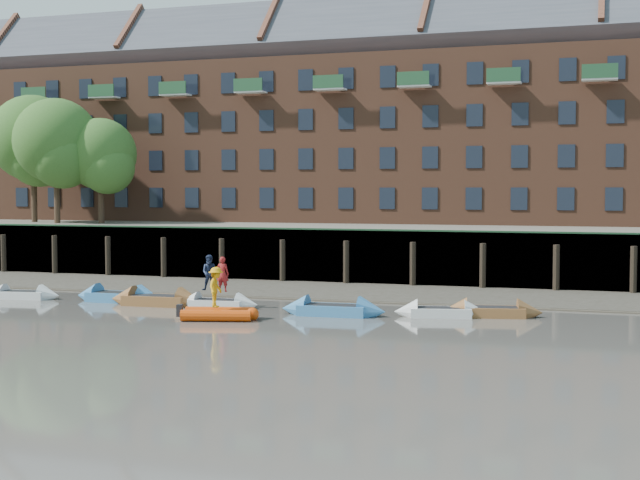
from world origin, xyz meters
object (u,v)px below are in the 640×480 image
at_px(rowboat_1, 118,297).
at_px(rib_tender, 221,314).
at_px(rowboat_4, 333,310).
at_px(person_rib_crew, 216,287).
at_px(rowboat_5, 441,312).
at_px(rowboat_6, 492,312).
at_px(person_rower_a, 223,274).
at_px(rowboat_0, 23,295).
at_px(rowboat_3, 218,304).
at_px(rowboat_2, 157,300).
at_px(person_rower_b, 210,273).

height_order(rowboat_1, rib_tender, rowboat_1).
bearing_deg(rowboat_4, person_rib_crew, -150.95).
bearing_deg(rowboat_5, person_rib_crew, -169.53).
xyz_separation_m(rowboat_5, rowboat_6, (2.15, 0.70, 0.01)).
bearing_deg(rowboat_1, rib_tender, -27.75).
xyz_separation_m(rowboat_1, rowboat_5, (16.32, -0.29, -0.03)).
height_order(rowboat_5, person_rower_a, person_rower_a).
relative_size(rowboat_0, rowboat_3, 1.02).
distance_m(rowboat_0, rowboat_4, 16.98).
distance_m(rowboat_1, rowboat_4, 11.73).
distance_m(rowboat_2, rib_tender, 6.01).
relative_size(rowboat_0, person_rower_b, 2.41).
bearing_deg(rowboat_3, rowboat_6, 1.17).
height_order(rib_tender, person_rower_b, person_rower_b).
xyz_separation_m(rowboat_6, person_rib_crew, (-11.26, -4.46, 1.18)).
relative_size(rowboat_2, person_rower_b, 2.87).
distance_m(rowboat_3, rowboat_4, 5.99).
relative_size(rowboat_1, person_rib_crew, 2.73).
height_order(rowboat_2, rowboat_4, rowboat_2).
xyz_separation_m(rowboat_0, rowboat_3, (11.01, -0.14, -0.00)).
bearing_deg(rowboat_0, person_rower_a, -7.67).
height_order(rowboat_2, rowboat_6, rowboat_2).
height_order(rowboat_3, person_rib_crew, person_rib_crew).
xyz_separation_m(rowboat_2, rowboat_4, (9.15, -0.66, -0.01)).
bearing_deg(person_rower_b, rowboat_4, -21.69).
distance_m(rib_tender, person_rower_b, 4.53).
relative_size(rowboat_0, rib_tender, 1.22).
xyz_separation_m(person_rower_a, person_rib_crew, (1.25, -3.49, -0.21)).
bearing_deg(rowboat_0, rowboat_6, -5.04).
relative_size(rib_tender, person_rower_a, 2.03).
relative_size(rowboat_6, person_rower_b, 2.65).
relative_size(rowboat_0, rowboat_1, 0.87).
xyz_separation_m(rowboat_0, rib_tender, (12.75, -3.61, 0.04)).
distance_m(rowboat_1, person_rib_crew, 8.35).
height_order(rib_tender, person_rib_crew, person_rib_crew).
bearing_deg(rowboat_4, rowboat_0, 174.55).
distance_m(rowboat_3, person_rower_a, 1.43).
distance_m(rowboat_0, person_rower_b, 10.62).
xyz_separation_m(rowboat_1, rowboat_3, (5.70, -0.60, -0.04)).
height_order(rowboat_1, rowboat_3, rowboat_1).
xyz_separation_m(rowboat_2, rowboat_3, (3.20, 0.05, -0.04)).
relative_size(rowboat_0, person_rower_a, 2.48).
bearing_deg(rowboat_4, rowboat_6, 11.61).
distance_m(rib_tender, person_rower_a, 4.05).
relative_size(rowboat_3, person_rower_a, 2.44).
xyz_separation_m(rib_tender, person_rib_crew, (-0.24, 0.02, 1.16)).
bearing_deg(person_rower_a, rowboat_0, -2.98).
xyz_separation_m(rib_tender, person_rower_a, (-1.49, 3.51, 1.37)).
bearing_deg(rowboat_6, rowboat_1, 170.38).
bearing_deg(person_rib_crew, rowboat_5, -74.37).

